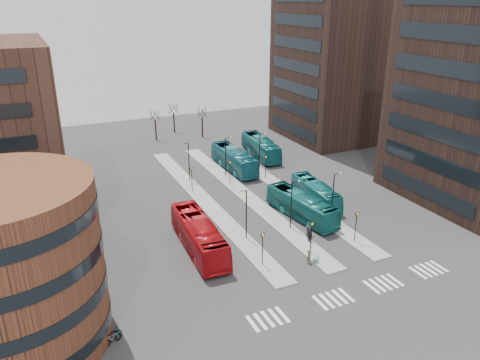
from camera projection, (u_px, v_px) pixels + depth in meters
name	position (u px, v px, depth m)	size (l,w,h in m)	color
ground	(370.00, 321.00, 41.01)	(160.00, 160.00, 0.00)	#2A2A2C
island_left	(205.00, 201.00, 64.71)	(2.50, 45.00, 0.15)	gray
island_mid	(244.00, 194.00, 67.06)	(2.50, 45.00, 0.15)	gray
island_right	(280.00, 187.00, 69.41)	(2.50, 45.00, 0.15)	gray
suitcase	(316.00, 261.00, 49.69)	(0.47, 0.37, 0.58)	#211A94
red_bus	(199.00, 235.00, 51.89)	(3.06, 13.09, 3.65)	#AF0D14
teal_bus_a	(301.00, 206.00, 59.55)	(2.73, 11.68, 3.25)	#125E5D
teal_bus_b	(234.00, 159.00, 76.06)	(2.94, 12.58, 3.51)	#16626E
teal_bus_c	(316.00, 192.00, 63.98)	(2.48, 10.60, 2.95)	#166E71
teal_bus_d	(261.00, 147.00, 82.30)	(2.90, 12.38, 3.45)	#146266
traveller	(309.00, 257.00, 49.61)	(0.57, 0.37, 1.55)	brown
commuter_a	(204.00, 238.00, 53.36)	(0.78, 0.61, 1.61)	black
commuter_b	(310.00, 236.00, 53.68)	(1.01, 0.42, 1.72)	black
commuter_c	(307.00, 232.00, 54.53)	(1.08, 0.62, 1.68)	black
bicycle_near	(111.00, 334.00, 38.63)	(0.67, 1.91, 1.00)	gray
bicycle_mid	(112.00, 339.00, 38.13)	(0.49, 1.73, 1.04)	gray
bicycle_far	(111.00, 334.00, 38.83)	(0.54, 1.54, 0.81)	gray
crosswalk_stripes	(357.00, 291.00, 45.06)	(22.35, 2.40, 0.01)	silver
round_building	(3.00, 270.00, 35.89)	(15.16, 15.16, 14.00)	brown
tower_far	(340.00, 60.00, 90.18)	(20.12, 20.00, 30.00)	#2F201A
sign_poles	(264.00, 197.00, 60.14)	(12.45, 22.12, 3.65)	black
lamp_posts	(254.00, 175.00, 64.33)	(14.04, 20.24, 6.12)	black
bare_trees	(177.00, 123.00, 93.89)	(10.97, 8.14, 5.90)	black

